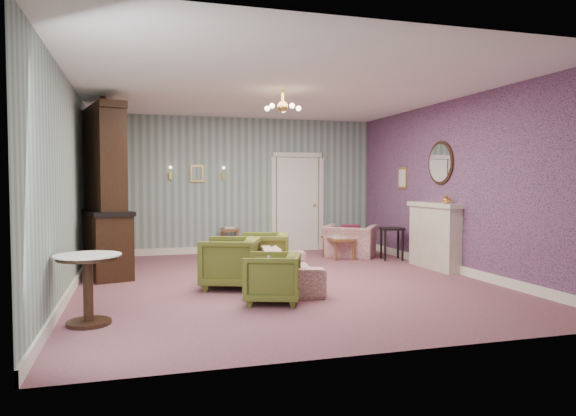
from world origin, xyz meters
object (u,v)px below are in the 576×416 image
object	(u,v)px
olive_chair_b	(230,260)
olive_chair_c	(264,253)
sofa_chintz	(289,260)
olive_chair_a	(272,275)
coffee_table	(338,248)
dresser	(103,186)
fireplace	(434,236)
side_table_black	(392,244)
wingback_chair	(350,236)
pedestal_table	(88,289)

from	to	relation	value
olive_chair_b	olive_chair_c	bearing A→B (deg)	155.93
sofa_chintz	olive_chair_a	bearing A→B (deg)	162.14
sofa_chintz	coffee_table	world-z (taller)	sofa_chintz
olive_chair_b	dresser	size ratio (longest dim) A/B	0.28
sofa_chintz	fireplace	world-z (taller)	fireplace
olive_chair_c	side_table_black	size ratio (longest dim) A/B	1.24
olive_chair_c	wingback_chair	bearing A→B (deg)	144.60
olive_chair_c	side_table_black	world-z (taller)	olive_chair_c
wingback_chair	dresser	world-z (taller)	dresser
dresser	pedestal_table	bearing A→B (deg)	-104.24
olive_chair_b	fireplace	distance (m)	3.78
olive_chair_b	wingback_chair	world-z (taller)	wingback_chair
olive_chair_c	pedestal_table	size ratio (longest dim) A/B	1.04
olive_chair_c	dresser	xyz separation A→B (m)	(-2.45, 0.96, 1.06)
olive_chair_b	coffee_table	xyz separation A→B (m)	(2.58, 2.31, -0.19)
dresser	side_table_black	distance (m)	5.41
sofa_chintz	wingback_chair	size ratio (longest dim) A/B	1.96
wingback_chair	fireplace	xyz separation A→B (m)	(0.85, -1.75, 0.15)
olive_chair_a	pedestal_table	world-z (taller)	pedestal_table
sofa_chintz	olive_chair_c	bearing A→B (deg)	22.46
olive_chair_b	pedestal_table	xyz separation A→B (m)	(-1.78, -1.52, -0.02)
pedestal_table	olive_chair_a	bearing A→B (deg)	12.01
olive_chair_a	olive_chair_c	distance (m)	1.77
sofa_chintz	wingback_chair	xyz separation A→B (m)	(2.03, 2.51, 0.05)
wingback_chair	side_table_black	xyz separation A→B (m)	(0.62, -0.61, -0.11)
olive_chair_b	sofa_chintz	bearing A→B (deg)	103.20
coffee_table	side_table_black	world-z (taller)	side_table_black
side_table_black	pedestal_table	bearing A→B (deg)	-147.74
olive_chair_c	sofa_chintz	world-z (taller)	olive_chair_c
olive_chair_b	fireplace	world-z (taller)	fireplace
olive_chair_b	wingback_chair	bearing A→B (deg)	150.31
wingback_chair	fireplace	world-z (taller)	fireplace
dresser	olive_chair_c	bearing A→B (deg)	-35.89
olive_chair_c	sofa_chintz	distance (m)	0.80
olive_chair_a	fireplace	xyz separation A→B (m)	(3.37, 1.73, 0.24)
olive_chair_a	dresser	xyz separation A→B (m)	(-2.14, 2.70, 1.11)
olive_chair_c	coffee_table	xyz separation A→B (m)	(1.92, 1.64, -0.18)
sofa_chintz	side_table_black	size ratio (longest dim) A/B	3.05
wingback_chair	pedestal_table	world-z (taller)	wingback_chair
olive_chair_a	coffee_table	world-z (taller)	olive_chair_a
olive_chair_c	sofa_chintz	xyz separation A→B (m)	(0.18, -0.78, -0.02)
olive_chair_b	side_table_black	bearing A→B (deg)	137.59
olive_chair_a	sofa_chintz	size ratio (longest dim) A/B	0.36
olive_chair_a	olive_chair_b	size ratio (longest dim) A/B	0.86
olive_chair_a	olive_chair_c	world-z (taller)	olive_chair_c
olive_chair_a	wingback_chair	size ratio (longest dim) A/B	0.70
olive_chair_a	sofa_chintz	bearing A→B (deg)	173.25
olive_chair_b	dresser	distance (m)	2.65
coffee_table	olive_chair_a	bearing A→B (deg)	-123.35
olive_chair_c	dresser	size ratio (longest dim) A/B	0.27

